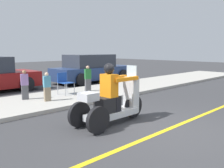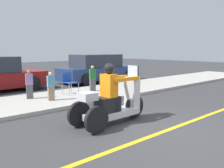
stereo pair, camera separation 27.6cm
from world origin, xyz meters
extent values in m
plane|color=#38383A|center=(0.00, 0.00, 0.00)|extent=(60.00, 60.00, 0.00)
cube|color=gold|center=(-0.48, 0.00, 0.00)|extent=(24.00, 0.12, 0.01)
cube|color=#B2ADA3|center=(0.00, 4.60, 0.06)|extent=(28.00, 2.80, 0.12)
cylinder|color=black|center=(0.34, 1.24, 0.31)|extent=(0.61, 0.10, 0.61)
cylinder|color=black|center=(-1.24, 0.91, 0.31)|extent=(0.61, 0.10, 0.61)
cylinder|color=black|center=(-1.24, 1.57, 0.31)|extent=(0.61, 0.10, 0.61)
cube|color=silver|center=(-0.48, 1.24, 0.24)|extent=(1.50, 0.46, 0.15)
cube|color=black|center=(-0.63, 1.24, 0.51)|extent=(0.60, 0.36, 0.37)
cube|color=silver|center=(0.24, 1.24, 0.64)|extent=(0.24, 0.36, 0.94)
cube|color=silver|center=(0.26, 1.24, 1.26)|extent=(0.03, 0.33, 0.30)
cube|color=silver|center=(-1.23, 1.24, 0.78)|extent=(0.36, 0.36, 0.18)
cube|color=orange|center=(-0.58, 1.24, 0.97)|extent=(0.26, 0.38, 0.55)
sphere|color=black|center=(-0.58, 1.24, 1.37)|extent=(0.26, 0.26, 0.26)
cube|color=black|center=(-0.45, 1.12, 0.51)|extent=(0.14, 0.14, 0.37)
cube|color=black|center=(-0.45, 1.36, 0.51)|extent=(0.14, 0.14, 0.37)
cube|color=orange|center=(-0.17, 1.04, 1.11)|extent=(0.82, 0.09, 0.09)
cube|color=orange|center=(-0.17, 1.44, 1.11)|extent=(0.82, 0.09, 0.09)
cube|color=#515156|center=(-0.88, 5.04, 0.36)|extent=(0.25, 0.20, 0.49)
cube|color=#9972B2|center=(-0.88, 5.04, 0.80)|extent=(0.27, 0.21, 0.39)
sphere|color=#9E704C|center=(-0.88, 5.04, 1.06)|extent=(0.13, 0.13, 0.13)
cube|color=gray|center=(-0.48, 4.27, 0.35)|extent=(0.23, 0.18, 0.46)
cube|color=#4C99B7|center=(-0.48, 4.27, 0.77)|extent=(0.25, 0.18, 0.37)
sphere|color=beige|center=(-0.48, 4.27, 1.02)|extent=(0.13, 0.13, 0.13)
cube|color=#515156|center=(1.72, 4.83, 0.37)|extent=(0.26, 0.21, 0.51)
cube|color=#267233|center=(1.72, 4.83, 0.83)|extent=(0.28, 0.22, 0.40)
sphere|color=tan|center=(1.72, 4.83, 1.10)|extent=(0.14, 0.14, 0.14)
cylinder|color=#A5A8AD|center=(0.45, 4.60, 0.34)|extent=(0.02, 0.02, 0.44)
cylinder|color=#A5A8AD|center=(0.89, 4.63, 0.34)|extent=(0.02, 0.02, 0.44)
cylinder|color=#A5A8AD|center=(0.41, 5.03, 0.34)|extent=(0.02, 0.02, 0.44)
cylinder|color=#A5A8AD|center=(0.85, 5.07, 0.34)|extent=(0.02, 0.02, 0.44)
cube|color=#1E479E|center=(0.65, 4.83, 0.57)|extent=(0.48, 0.48, 0.02)
cube|color=#1E479E|center=(0.63, 5.05, 0.75)|extent=(0.44, 0.06, 0.38)
cylinder|color=black|center=(0.28, 7.27, 0.32)|extent=(0.64, 0.22, 0.64)
cylinder|color=black|center=(0.28, 9.16, 0.32)|extent=(0.64, 0.22, 0.64)
cube|color=navy|center=(4.40, 7.62, 0.51)|extent=(4.70, 1.73, 0.67)
cube|color=#2D333D|center=(4.17, 7.62, 1.19)|extent=(2.59, 1.56, 0.69)
cylinder|color=black|center=(5.93, 6.76, 0.32)|extent=(0.64, 0.22, 0.64)
cylinder|color=black|center=(5.93, 8.49, 0.32)|extent=(0.64, 0.22, 0.64)
cylinder|color=black|center=(2.87, 6.76, 0.32)|extent=(0.64, 0.22, 0.64)
cylinder|color=black|center=(2.87, 8.49, 0.32)|extent=(0.64, 0.22, 0.64)
camera|label=1|loc=(-4.73, -3.00, 1.84)|focal=40.00mm
camera|label=2|loc=(-4.53, -3.19, 1.84)|focal=40.00mm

